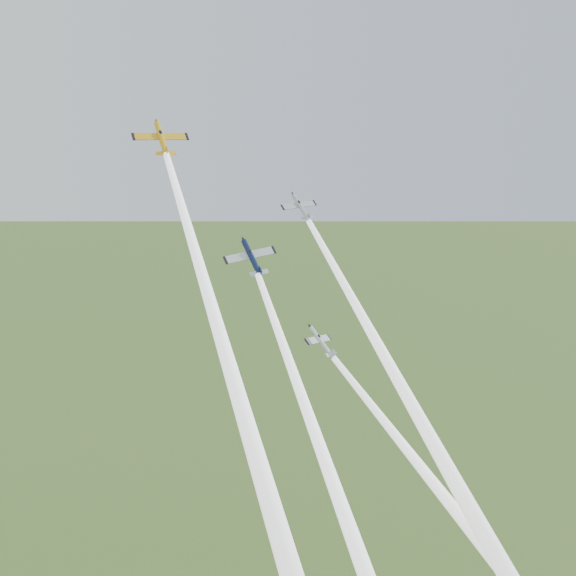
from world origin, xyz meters
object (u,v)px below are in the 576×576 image
object	(u,v)px
plane_navy	(252,257)
plane_silver_right	(301,207)
plane_silver_low	(321,341)
plane_yellow	(162,138)

from	to	relation	value
plane_navy	plane_silver_right	bearing A→B (deg)	38.21
plane_navy	plane_silver_low	bearing A→B (deg)	-9.31
plane_yellow	plane_silver_right	xyz separation A→B (m)	(23.97, -3.42, -11.21)
plane_yellow	plane_silver_right	world-z (taller)	plane_yellow
plane_navy	plane_silver_right	distance (m)	18.03
plane_yellow	plane_silver_low	size ratio (longest dim) A/B	1.17
plane_yellow	plane_silver_right	bearing A→B (deg)	6.37
plane_silver_right	plane_silver_low	xyz separation A→B (m)	(-5.31, -11.34, -19.96)
plane_silver_right	plane_silver_low	bearing A→B (deg)	-111.09
plane_silver_right	plane_silver_low	distance (m)	23.56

